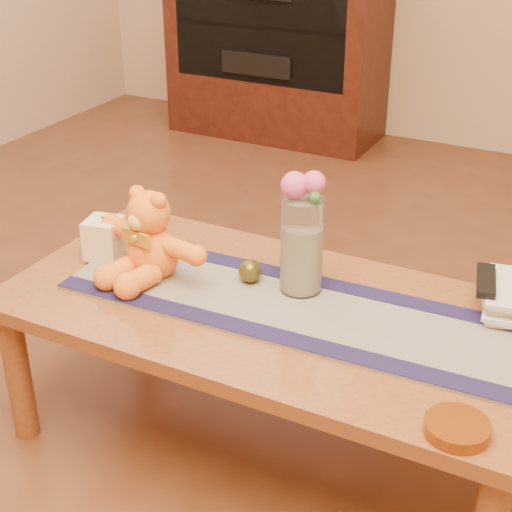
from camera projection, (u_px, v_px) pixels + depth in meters
The scene contains 28 objects.
floor at pixel (272, 441), 2.19m from camera, with size 5.50×5.50×0.00m, color #552B18.
coffee_table_top at pixel (273, 312), 1.99m from camera, with size 1.40×0.70×0.04m, color brown.
table_leg_fl at pixel (18, 374), 2.13m from camera, with size 0.07×0.07×0.41m, color brown.
table_leg_bl at pixel (140, 283), 2.59m from camera, with size 0.07×0.07×0.41m, color brown.
persian_runner at pixel (290, 306), 1.97m from camera, with size 1.20×0.35×0.01m, color #201B4D.
runner_border_near at pixel (266, 333), 1.85m from camera, with size 1.20×0.06×0.00m, color #1B143E.
runner_border_far at pixel (311, 280), 2.09m from camera, with size 1.20×0.06×0.00m, color #1B143E.
teddy_bear at pixel (152, 234), 2.07m from camera, with size 0.35×0.28×0.23m, color orange, non-canonical shape.
pillar_candle at pixel (104, 238), 2.18m from camera, with size 0.10×0.10×0.11m, color #F3E5B3.
candle_wick at pixel (102, 218), 2.15m from camera, with size 0.00×0.00×0.01m, color black.
glass_vase at pixel (302, 245), 1.98m from camera, with size 0.11×0.11×0.26m, color silver.
potpourri_fill at pixel (301, 258), 2.00m from camera, with size 0.09×0.09×0.18m, color beige.
rose_left at pixel (295, 185), 1.91m from camera, with size 0.07×0.07×0.07m, color #D74B89.
rose_right at pixel (314, 183), 1.90m from camera, with size 0.06×0.06×0.06m, color #D74B89.
blue_flower_back at pixel (313, 184), 1.93m from camera, with size 0.04×0.04×0.04m, color #4A489D.
blue_flower_side at pixel (296, 186), 1.94m from camera, with size 0.04×0.04×0.04m, color #4A489D.
leaf_sprig at pixel (315, 197), 1.88m from camera, with size 0.03×0.03×0.03m, color #33662D.
bronze_ball at pixel (250, 271), 2.06m from camera, with size 0.06×0.06×0.06m, color #474317.
book_bottom at pixel (482, 304), 1.97m from camera, with size 0.17×0.22×0.02m, color beige.
book_lower at pixel (485, 299), 1.95m from camera, with size 0.16×0.22×0.02m, color beige.
book_upper at pixel (482, 290), 1.95m from camera, with size 0.17×0.22×0.02m, color beige.
book_top at pixel (487, 285), 1.94m from camera, with size 0.16×0.22×0.02m, color beige.
tv_remote at pixel (486, 281), 1.92m from camera, with size 0.04×0.16×0.02m, color black.
amber_dish at pixel (457, 428), 1.54m from camera, with size 0.13×0.13×0.03m, color #BF5914.
media_cabinet at pixel (277, 39), 4.38m from camera, with size 1.20×0.50×1.10m, color black.
cabinet_cavity at pixel (258, 27), 4.15m from camera, with size 1.02×0.03×0.61m, color black.
cabinet_shelf at pixel (265, 24), 4.21m from camera, with size 1.02×0.20×0.03m, color black.
stereo_lower at pixel (267, 60), 4.32m from camera, with size 0.42×0.28×0.12m, color black.
Camera 1 is at (0.74, -1.53, 1.48)m, focal length 54.21 mm.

